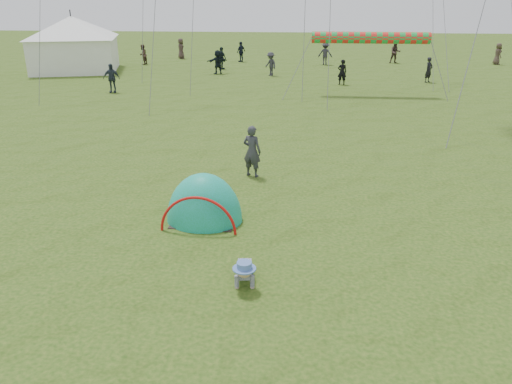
# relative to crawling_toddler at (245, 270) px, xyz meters

# --- Properties ---
(ground) EXTENTS (140.00, 140.00, 0.00)m
(ground) POSITION_rel_crawling_toddler_xyz_m (0.29, 0.48, -0.32)
(ground) COLOR #1E410F
(crawling_toddler) EXTENTS (0.67, 0.89, 0.64)m
(crawling_toddler) POSITION_rel_crawling_toddler_xyz_m (0.00, 0.00, 0.00)
(crawling_toddler) COLOR black
(crawling_toddler) RESTS_ON ground
(popup_tent) EXTENTS (2.01, 1.68, 2.53)m
(popup_tent) POSITION_rel_crawling_toddler_xyz_m (-1.37, 2.93, -0.32)
(popup_tent) COLOR #0F9551
(popup_tent) RESTS_ON ground
(standing_adult) EXTENTS (0.70, 0.59, 1.65)m
(standing_adult) POSITION_rel_crawling_toddler_xyz_m (-0.48, 6.38, 0.50)
(standing_adult) COLOR #303137
(standing_adult) RESTS_ON ground
(event_marquee) EXTENTS (7.54, 7.54, 4.22)m
(event_marquee) POSITION_rel_crawling_toddler_xyz_m (-15.98, 28.51, 1.79)
(event_marquee) COLOR white
(event_marquee) RESTS_ON ground
(crowd_person_0) EXTENTS (0.62, 0.44, 1.58)m
(crowd_person_0) POSITION_rel_crawling_toddler_xyz_m (3.53, 24.04, 0.47)
(crowd_person_0) COLOR black
(crowd_person_0) RESTS_ON ground
(crowd_person_1) EXTENTS (0.89, 0.71, 1.79)m
(crowd_person_1) POSITION_rel_crawling_toddler_xyz_m (8.68, 35.23, 0.57)
(crowd_person_1) COLOR #392826
(crowd_person_1) RESTS_ON ground
(crowd_person_2) EXTENTS (0.89, 1.04, 1.67)m
(crowd_person_2) POSITION_rel_crawling_toddler_xyz_m (-4.25, 34.92, 0.51)
(crowd_person_2) COLOR black
(crowd_person_2) RESTS_ON ground
(crowd_person_3) EXTENTS (1.24, 0.83, 1.79)m
(crowd_person_3) POSITION_rel_crawling_toddler_xyz_m (2.81, 33.66, 0.58)
(crowd_person_3) COLOR #292731
(crowd_person_3) RESTS_ON ground
(crowd_person_4) EXTENTS (0.66, 0.90, 1.70)m
(crowd_person_4) POSITION_rel_crawling_toddler_xyz_m (16.91, 35.13, 0.53)
(crowd_person_4) COLOR #43352C
(crowd_person_4) RESTS_ON ground
(crowd_person_5) EXTENTS (1.29, 1.66, 1.76)m
(crowd_person_5) POSITION_rel_crawling_toddler_xyz_m (-15.67, 33.70, 0.56)
(crowd_person_5) COLOR black
(crowd_person_5) RESTS_ON ground
(crowd_person_6) EXTENTS (0.69, 0.68, 1.61)m
(crowd_person_6) POSITION_rel_crawling_toddler_xyz_m (9.24, 25.49, 0.48)
(crowd_person_6) COLOR black
(crowd_person_6) RESTS_ON ground
(crowd_person_7) EXTENTS (0.74, 0.88, 1.59)m
(crowd_person_7) POSITION_rel_crawling_toddler_xyz_m (-12.07, 32.48, 0.47)
(crowd_person_7) COLOR #46302A
(crowd_person_7) RESTS_ON ground
(crowd_person_8) EXTENTS (1.00, 0.95, 1.66)m
(crowd_person_8) POSITION_rel_crawling_toddler_xyz_m (-5.21, 30.34, 0.51)
(crowd_person_8) COLOR black
(crowd_person_8) RESTS_ON ground
(crowd_person_10) EXTENTS (0.86, 1.01, 1.75)m
(crowd_person_10) POSITION_rel_crawling_toddler_xyz_m (-9.86, 36.62, 0.55)
(crowd_person_10) COLOR #3E2F2C
(crowd_person_10) RESTS_ON ground
(crowd_person_11) EXTENTS (1.59, 1.24, 1.68)m
(crowd_person_11) POSITION_rel_crawling_toddler_xyz_m (-5.11, 27.94, 0.52)
(crowd_person_11) COLOR black
(crowd_person_11) RESTS_ON ground
(crowd_person_13) EXTENTS (0.93, 0.82, 1.60)m
(crowd_person_13) POSITION_rel_crawling_toddler_xyz_m (-15.85, 26.34, 0.48)
(crowd_person_13) COLOR #332523
(crowd_person_13) RESTS_ON ground
(crowd_person_14) EXTENTS (0.99, 0.45, 1.67)m
(crowd_person_14) POSITION_rel_crawling_toddler_xyz_m (-10.12, 20.07, 0.51)
(crowd_person_14) COLOR #2B3442
(crowd_person_14) RESTS_ON ground
(crowd_person_15) EXTENTS (1.14, 1.19, 1.62)m
(crowd_person_15) POSITION_rel_crawling_toddler_xyz_m (-1.25, 27.45, 0.49)
(crowd_person_15) COLOR #2B2A31
(crowd_person_15) RESTS_ON ground
(rainbow_tube_kite) EXTENTS (6.49, 0.64, 0.64)m
(rainbow_tube_kite) POSITION_rel_crawling_toddler_xyz_m (4.71, 20.75, 2.84)
(rainbow_tube_kite) COLOR red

